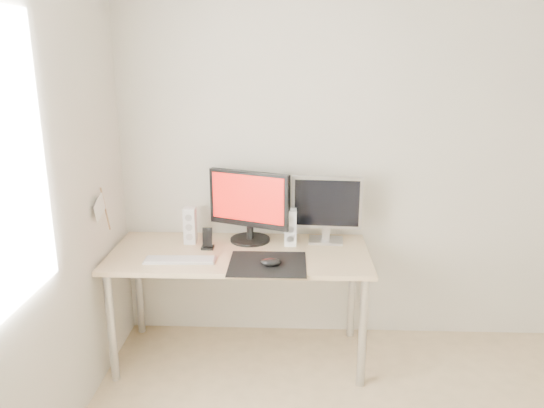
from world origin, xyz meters
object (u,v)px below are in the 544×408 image
object	(u,v)px
mouse	(271,262)
speaker_left	(190,225)
main_monitor	(249,204)
phone_dock	(208,242)
desk	(240,263)
second_monitor	(327,206)
keyboard	(180,260)
speaker_right	(290,227)

from	to	relation	value
mouse	speaker_left	distance (m)	0.66
main_monitor	phone_dock	world-z (taller)	main_monitor
main_monitor	speaker_left	xyz separation A→B (m)	(-0.38, -0.04, -0.14)
desk	phone_dock	distance (m)	0.24
speaker_left	desk	bearing A→B (deg)	-24.45
second_monitor	phone_dock	world-z (taller)	second_monitor
mouse	desk	size ratio (longest dim) A/B	0.08
second_monitor	phone_dock	size ratio (longest dim) A/B	3.29
keyboard	phone_dock	distance (m)	0.25
speaker_right	main_monitor	bearing A→B (deg)	167.71
phone_dock	speaker_left	bearing A→B (deg)	139.99
mouse	second_monitor	size ratio (longest dim) A/B	0.27
second_monitor	phone_dock	bearing A→B (deg)	-167.89
main_monitor	second_monitor	bearing A→B (deg)	1.34
main_monitor	speaker_left	distance (m)	0.41
mouse	keyboard	bearing A→B (deg)	173.81
speaker_left	speaker_right	bearing A→B (deg)	-1.35
second_monitor	speaker_left	xyz separation A→B (m)	(-0.88, -0.05, -0.12)
keyboard	phone_dock	size ratio (longest dim) A/B	3.08
main_monitor	second_monitor	distance (m)	0.50
mouse	second_monitor	xyz separation A→B (m)	(0.34, 0.43, 0.22)
mouse	keyboard	xyz separation A→B (m)	(-0.54, 0.06, -0.02)
phone_dock	mouse	bearing A→B (deg)	-33.44
main_monitor	keyboard	distance (m)	0.58
speaker_left	keyboard	xyz separation A→B (m)	(-0.01, -0.32, -0.11)
mouse	desk	distance (m)	0.32
desk	speaker_left	world-z (taller)	speaker_left
speaker_right	keyboard	distance (m)	0.73
second_monitor	phone_dock	distance (m)	0.79
speaker_left	speaker_right	size ratio (longest dim) A/B	1.00
keyboard	main_monitor	bearing A→B (deg)	43.11
main_monitor	mouse	bearing A→B (deg)	-69.67
speaker_left	phone_dock	xyz separation A→B (m)	(0.13, -0.11, -0.08)
second_monitor	speaker_right	distance (m)	0.27
second_monitor	speaker_right	bearing A→B (deg)	-163.24
speaker_right	second_monitor	bearing A→B (deg)	16.76
keyboard	desk	bearing A→B (deg)	26.21
phone_dock	speaker_right	bearing A→B (deg)	9.99
phone_dock	main_monitor	bearing A→B (deg)	30.60
mouse	desk	world-z (taller)	mouse
second_monitor	mouse	bearing A→B (deg)	-128.51
second_monitor	keyboard	size ratio (longest dim) A/B	1.07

